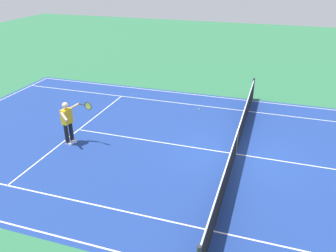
# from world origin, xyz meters

# --- Properties ---
(ground_plane) EXTENTS (60.00, 60.00, 0.00)m
(ground_plane) POSITION_xyz_m (0.00, 0.00, 0.00)
(ground_plane) COLOR #2D7247
(court_slab) EXTENTS (24.20, 11.40, 0.00)m
(court_slab) POSITION_xyz_m (0.00, 0.00, 0.00)
(court_slab) COLOR navy
(court_slab) RESTS_ON ground_plane
(court_line_markings) EXTENTS (23.85, 11.05, 0.01)m
(court_line_markings) POSITION_xyz_m (0.00, 0.00, 0.00)
(court_line_markings) COLOR white
(court_line_markings) RESTS_ON ground_plane
(tennis_net) EXTENTS (0.10, 11.70, 1.08)m
(tennis_net) POSITION_xyz_m (0.00, 0.00, 0.49)
(tennis_net) COLOR #2D2D33
(tennis_net) RESTS_ON ground_plane
(tennis_player_near) EXTENTS (1.14, 0.76, 1.70)m
(tennis_player_near) POSITION_xyz_m (6.07, 1.09, 0.93)
(tennis_player_near) COLOR black
(tennis_player_near) RESTS_ON ground_plane
(tennis_ball) EXTENTS (0.07, 0.07, 0.07)m
(tennis_ball) POSITION_xyz_m (2.19, -3.57, 0.03)
(tennis_ball) COLOR #CCE01E
(tennis_ball) RESTS_ON ground_plane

